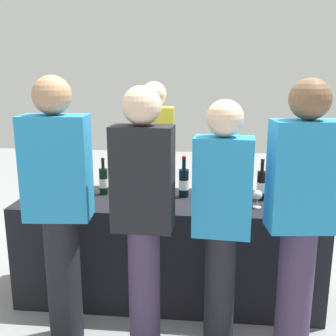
{
  "coord_description": "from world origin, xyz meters",
  "views": [
    {
      "loc": [
        0.3,
        -2.9,
        1.74
      ],
      "look_at": [
        0.0,
        0.0,
        1.05
      ],
      "focal_mm": 43.07,
      "sensor_mm": 36.0,
      "label": 1
    }
  ],
  "objects_px": {
    "wine_bottle_2": "(128,182)",
    "server_pouring": "(154,164)",
    "wine_bottle_3": "(155,183)",
    "guest_2": "(222,219)",
    "wine_bottle_4": "(184,183)",
    "guest_1": "(143,213)",
    "wine_bottle_5": "(261,185)",
    "guest_0": "(59,204)",
    "wine_bottle_1": "(104,181)",
    "wine_glass_2": "(221,194)",
    "guest_3": "(301,214)",
    "wine_glass_1": "(208,194)",
    "wine_glass_0": "(80,189)",
    "wine_glass_3": "(258,196)",
    "wine_bottle_0": "(80,181)"
  },
  "relations": [
    {
      "from": "wine_glass_2",
      "to": "wine_bottle_3",
      "type": "bearing_deg",
      "value": 159.72
    },
    {
      "from": "guest_2",
      "to": "wine_bottle_5",
      "type": "bearing_deg",
      "value": 69.97
    },
    {
      "from": "wine_bottle_1",
      "to": "guest_2",
      "type": "xyz_separation_m",
      "value": [
        0.91,
        -0.7,
        -0.02
      ]
    },
    {
      "from": "wine_bottle_2",
      "to": "server_pouring",
      "type": "bearing_deg",
      "value": 76.78
    },
    {
      "from": "wine_bottle_4",
      "to": "guest_1",
      "type": "bearing_deg",
      "value": -104.3
    },
    {
      "from": "wine_glass_3",
      "to": "wine_glass_1",
      "type": "bearing_deg",
      "value": -172.69
    },
    {
      "from": "wine_bottle_0",
      "to": "wine_bottle_2",
      "type": "distance_m",
      "value": 0.38
    },
    {
      "from": "wine_bottle_5",
      "to": "guest_0",
      "type": "bearing_deg",
      "value": -153.09
    },
    {
      "from": "wine_bottle_3",
      "to": "guest_2",
      "type": "distance_m",
      "value": 0.84
    },
    {
      "from": "guest_1",
      "to": "guest_2",
      "type": "bearing_deg",
      "value": 9.23
    },
    {
      "from": "wine_bottle_3",
      "to": "wine_glass_1",
      "type": "relative_size",
      "value": 2.1
    },
    {
      "from": "wine_bottle_0",
      "to": "wine_glass_1",
      "type": "xyz_separation_m",
      "value": [
        1.01,
        -0.21,
        -0.01
      ]
    },
    {
      "from": "wine_glass_1",
      "to": "wine_glass_3",
      "type": "distance_m",
      "value": 0.35
    },
    {
      "from": "guest_0",
      "to": "guest_3",
      "type": "bearing_deg",
      "value": -5.67
    },
    {
      "from": "wine_bottle_1",
      "to": "wine_glass_2",
      "type": "distance_m",
      "value": 0.94
    },
    {
      "from": "wine_bottle_1",
      "to": "guest_2",
      "type": "bearing_deg",
      "value": -37.8
    },
    {
      "from": "wine_bottle_5",
      "to": "guest_0",
      "type": "distance_m",
      "value": 1.48
    },
    {
      "from": "wine_bottle_1",
      "to": "wine_bottle_4",
      "type": "distance_m",
      "value": 0.63
    },
    {
      "from": "wine_bottle_2",
      "to": "wine_glass_2",
      "type": "bearing_deg",
      "value": -15.3
    },
    {
      "from": "guest_0",
      "to": "guest_2",
      "type": "height_order",
      "value": "guest_0"
    },
    {
      "from": "wine_bottle_3",
      "to": "wine_glass_2",
      "type": "height_order",
      "value": "wine_bottle_3"
    },
    {
      "from": "guest_2",
      "to": "guest_3",
      "type": "height_order",
      "value": "guest_3"
    },
    {
      "from": "guest_2",
      "to": "wine_glass_2",
      "type": "bearing_deg",
      "value": 94.1
    },
    {
      "from": "wine_glass_1",
      "to": "wine_glass_3",
      "type": "relative_size",
      "value": 1.13
    },
    {
      "from": "wine_bottle_1",
      "to": "guest_1",
      "type": "distance_m",
      "value": 0.88
    },
    {
      "from": "guest_1",
      "to": "wine_glass_3",
      "type": "bearing_deg",
      "value": 39.49
    },
    {
      "from": "wine_bottle_0",
      "to": "guest_2",
      "type": "bearing_deg",
      "value": -31.42
    },
    {
      "from": "wine_bottle_0",
      "to": "guest_3",
      "type": "xyz_separation_m",
      "value": [
        1.54,
        -0.68,
        0.03
      ]
    },
    {
      "from": "wine_bottle_2",
      "to": "guest_3",
      "type": "height_order",
      "value": "guest_3"
    },
    {
      "from": "wine_glass_2",
      "to": "guest_3",
      "type": "bearing_deg",
      "value": -49.03
    },
    {
      "from": "wine_bottle_1",
      "to": "guest_0",
      "type": "xyz_separation_m",
      "value": [
        -0.1,
        -0.7,
        0.04
      ]
    },
    {
      "from": "wine_bottle_0",
      "to": "guest_3",
      "type": "height_order",
      "value": "guest_3"
    },
    {
      "from": "wine_bottle_4",
      "to": "guest_3",
      "type": "height_order",
      "value": "guest_3"
    },
    {
      "from": "wine_bottle_5",
      "to": "guest_1",
      "type": "relative_size",
      "value": 0.19
    },
    {
      "from": "wine_glass_3",
      "to": "guest_2",
      "type": "bearing_deg",
      "value": -118.23
    },
    {
      "from": "wine_glass_3",
      "to": "server_pouring",
      "type": "bearing_deg",
      "value": 138.07
    },
    {
      "from": "guest_3",
      "to": "wine_bottle_1",
      "type": "bearing_deg",
      "value": 145.74
    },
    {
      "from": "wine_bottle_4",
      "to": "wine_bottle_3",
      "type": "bearing_deg",
      "value": -175.42
    },
    {
      "from": "wine_bottle_0",
      "to": "wine_bottle_5",
      "type": "bearing_deg",
      "value": 0.52
    },
    {
      "from": "wine_bottle_3",
      "to": "guest_1",
      "type": "xyz_separation_m",
      "value": [
        0.03,
        -0.74,
        0.02
      ]
    },
    {
      "from": "wine_bottle_0",
      "to": "wine_bottle_5",
      "type": "relative_size",
      "value": 1.01
    },
    {
      "from": "wine_bottle_0",
      "to": "wine_glass_2",
      "type": "height_order",
      "value": "wine_bottle_0"
    },
    {
      "from": "wine_glass_0",
      "to": "wine_bottle_2",
      "type": "bearing_deg",
      "value": 29.1
    },
    {
      "from": "guest_0",
      "to": "wine_glass_3",
      "type": "bearing_deg",
      "value": 16.41
    },
    {
      "from": "wine_glass_0",
      "to": "wine_glass_1",
      "type": "xyz_separation_m",
      "value": [
        0.95,
        -0.06,
        0.01
      ]
    },
    {
      "from": "server_pouring",
      "to": "guest_0",
      "type": "height_order",
      "value": "guest_0"
    },
    {
      "from": "guest_3",
      "to": "wine_bottle_2",
      "type": "bearing_deg",
      "value": 142.22
    },
    {
      "from": "wine_bottle_2",
      "to": "wine_glass_1",
      "type": "relative_size",
      "value": 2.09
    },
    {
      "from": "guest_3",
      "to": "guest_2",
      "type": "bearing_deg",
      "value": 171.45
    },
    {
      "from": "wine_bottle_1",
      "to": "guest_3",
      "type": "bearing_deg",
      "value": -27.92
    }
  ]
}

